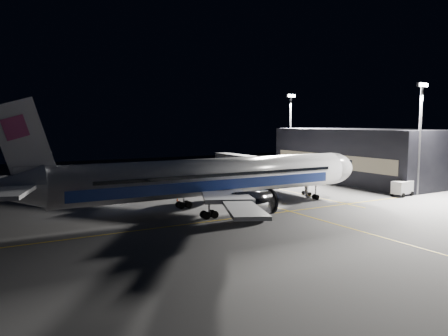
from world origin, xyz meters
name	(u,v)px	position (x,y,z in m)	size (l,w,h in m)	color
ground	(213,211)	(0.00, 0.00, 0.00)	(200.00, 200.00, 0.00)	#4C4C4F
guide_line_main	(267,205)	(10.00, 0.00, 0.01)	(0.25, 80.00, 0.01)	gold
guide_line_cross	(234,218)	(0.00, -6.00, 0.01)	(70.00, 0.25, 0.01)	gold
guide_line_side	(287,191)	(22.00, 10.00, 0.01)	(0.25, 40.00, 0.01)	gold
airliner	(207,178)	(-1.08, 0.00, 5.16)	(61.48, 54.22, 16.64)	silver
terminal	(359,155)	(45.98, 14.00, 6.00)	(18.12, 40.00, 12.00)	black
jet_bridge	(264,164)	(22.00, 18.06, 4.58)	(3.60, 34.40, 6.30)	#B2B2B7
floodlight_mast_north	(290,127)	(40.00, 31.99, 12.37)	(2.40, 0.68, 20.70)	#59595E
floodlight_mast_south	(420,129)	(40.00, -6.01, 12.37)	(2.40, 0.67, 20.70)	#59595E
service_truck	(404,188)	(37.19, -5.20, 1.50)	(5.72, 2.98, 2.80)	silver
baggage_tug	(115,193)	(-9.76, 19.61, 0.73)	(2.29, 1.89, 1.58)	black
safety_cone_a	(177,199)	(-1.34, 10.66, 0.28)	(0.37, 0.37, 0.56)	#FC430A
safety_cone_b	(227,199)	(6.00, 6.33, 0.29)	(0.39, 0.39, 0.58)	#FC430A
safety_cone_c	(143,199)	(-6.37, 14.00, 0.26)	(0.34, 0.34, 0.51)	#FC430A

